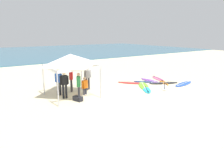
# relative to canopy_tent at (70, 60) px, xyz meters

# --- Properties ---
(ground_plane) EXTENTS (80.00, 80.00, 0.00)m
(ground_plane) POSITION_rel_canopy_tent_xyz_m (3.17, -0.79, -2.39)
(ground_plane) COLOR beige
(sea) EXTENTS (80.00, 36.00, 0.10)m
(sea) POSITION_rel_canopy_tent_xyz_m (3.17, 33.09, -2.34)
(sea) COLOR #386B84
(sea) RESTS_ON ground
(canopy_tent) EXTENTS (2.87, 2.87, 2.75)m
(canopy_tent) POSITION_rel_canopy_tent_xyz_m (0.00, 0.00, 0.00)
(canopy_tent) COLOR #B7B7BC
(canopy_tent) RESTS_ON ground
(surfboard_blue) EXTENTS (2.53, 1.13, 0.19)m
(surfboard_blue) POSITION_rel_canopy_tent_xyz_m (8.63, -2.18, -2.35)
(surfboard_blue) COLOR blue
(surfboard_blue) RESTS_ON ground
(surfboard_red) EXTENTS (1.87, 2.08, 0.19)m
(surfboard_red) POSITION_rel_canopy_tent_xyz_m (5.36, 0.47, -2.35)
(surfboard_red) COLOR red
(surfboard_red) RESTS_ON ground
(surfboard_pink) EXTENTS (1.32, 2.22, 0.19)m
(surfboard_pink) POSITION_rel_canopy_tent_xyz_m (8.35, 0.27, -2.35)
(surfboard_pink) COLOR pink
(surfboard_pink) RESTS_ON ground
(surfboard_cyan) EXTENTS (1.58, 1.91, 0.19)m
(surfboard_cyan) POSITION_rel_canopy_tent_xyz_m (5.03, -1.70, -2.35)
(surfboard_cyan) COLOR #23B2CC
(surfboard_cyan) RESTS_ON ground
(surfboard_white) EXTENTS (1.70, 1.59, 0.19)m
(surfboard_white) POSITION_rel_canopy_tent_xyz_m (6.63, -1.96, -2.35)
(surfboard_white) COLOR white
(surfboard_white) RESTS_ON ground
(surfboard_navy) EXTENTS (1.74, 1.62, 0.19)m
(surfboard_navy) POSITION_rel_canopy_tent_xyz_m (6.59, 0.10, -2.35)
(surfboard_navy) COLOR navy
(surfboard_navy) RESTS_ON ground
(surfboard_orange) EXTENTS (1.41, 1.79, 0.19)m
(surfboard_orange) POSITION_rel_canopy_tent_xyz_m (7.59, -1.06, -2.35)
(surfboard_orange) COLOR orange
(surfboard_orange) RESTS_ON ground
(surfboard_black) EXTENTS (2.51, 1.60, 0.19)m
(surfboard_black) POSITION_rel_canopy_tent_xyz_m (7.52, -1.07, -2.35)
(surfboard_black) COLOR black
(surfboard_black) RESTS_ON ground
(surfboard_purple) EXTENTS (0.66, 2.29, 0.19)m
(surfboard_purple) POSITION_rel_canopy_tent_xyz_m (7.23, 0.12, -2.35)
(surfboard_purple) COLOR purple
(surfboard_purple) RESTS_ON ground
(surfboard_lime) EXTENTS (2.05, 2.50, 0.19)m
(surfboard_lime) POSITION_rel_canopy_tent_xyz_m (5.59, -0.78, -2.35)
(surfboard_lime) COLOR #7AD12D
(surfboard_lime) RESTS_ON ground
(person_red) EXTENTS (0.37, 0.49, 1.71)m
(person_red) POSITION_rel_canopy_tent_xyz_m (0.40, 0.98, -1.40)
(person_red) COLOR #2D2D33
(person_red) RESTS_ON ground
(person_grey) EXTENTS (0.55, 0.25, 1.71)m
(person_grey) POSITION_rel_canopy_tent_xyz_m (1.59, 0.80, -1.40)
(person_grey) COLOR #383842
(person_grey) RESTS_ON ground
(person_blue) EXTENTS (0.39, 0.46, 1.71)m
(person_blue) POSITION_rel_canopy_tent_xyz_m (-0.60, 0.67, -1.40)
(person_blue) COLOR black
(person_blue) RESTS_ON ground
(person_green) EXTENTS (0.36, 0.49, 1.71)m
(person_green) POSITION_rel_canopy_tent_xyz_m (0.04, -1.03, -1.40)
(person_green) COLOR #2D2D33
(person_green) RESTS_ON ground
(person_black) EXTENTS (0.54, 0.28, 1.71)m
(person_black) POSITION_rel_canopy_tent_xyz_m (-0.54, -0.18, -1.40)
(person_black) COLOR black
(person_black) RESTS_ON ground
(person_orange) EXTENTS (0.53, 0.32, 1.20)m
(person_orange) POSITION_rel_canopy_tent_xyz_m (0.86, -0.19, -1.73)
(person_orange) COLOR #383842
(person_orange) RESTS_ON ground
(gear_bag_near_tent) EXTENTS (0.50, 0.67, 0.28)m
(gear_bag_near_tent) POSITION_rel_canopy_tent_xyz_m (-0.08, -1.10, -2.25)
(gear_bag_near_tent) COLOR #232328
(gear_bag_near_tent) RESTS_ON ground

